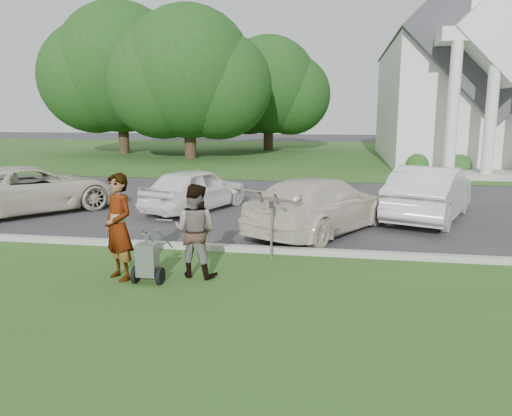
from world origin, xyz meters
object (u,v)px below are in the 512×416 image
(church, at_px, (465,63))
(tree_far, at_px, (120,74))
(tree_left, at_px, (188,79))
(person_left, at_px, (119,228))
(car_a, at_px, (32,189))
(car_b, at_px, (195,189))
(parking_meter_near, at_px, (271,222))
(car_d, at_px, (430,193))
(person_right, at_px, (195,231))
(tree_back, at_px, (268,90))
(car_c, at_px, (320,205))
(striping_cart, at_px, (148,261))

(church, bearing_deg, tree_far, 175.34)
(tree_left, height_order, person_left, tree_left)
(car_a, height_order, car_b, car_a)
(church, distance_m, car_b, 22.20)
(tree_left, height_order, car_b, tree_left)
(church, bearing_deg, tree_left, -176.21)
(tree_far, bearing_deg, person_left, -65.78)
(parking_meter_near, distance_m, car_d, 6.07)
(car_a, height_order, car_d, car_d)
(person_right, height_order, parking_meter_near, person_right)
(tree_back, relative_size, car_a, 1.88)
(person_left, xyz_separation_m, car_a, (-5.31, 5.39, -0.25))
(person_left, bearing_deg, car_a, 168.89)
(tree_left, height_order, tree_far, tree_far)
(car_b, bearing_deg, parking_meter_near, 142.94)
(car_c, bearing_deg, striping_cart, 86.39)
(person_left, relative_size, car_a, 0.38)
(person_right, xyz_separation_m, parking_meter_near, (1.22, 1.31, -0.07))
(striping_cart, height_order, person_left, person_left)
(car_c, bearing_deg, car_a, 21.62)
(tree_far, relative_size, tree_back, 1.21)
(person_right, distance_m, car_c, 4.44)
(church, height_order, car_b, church)
(tree_far, height_order, car_a, tree_far)
(tree_left, distance_m, tree_back, 8.95)
(car_a, xyz_separation_m, car_c, (8.70, -1.07, -0.01))
(tree_back, xyz_separation_m, parking_meter_near, (4.48, -29.86, -3.93))
(person_left, relative_size, car_d, 0.42)
(person_right, bearing_deg, person_left, 25.98)
(tree_back, bearing_deg, car_b, -86.72)
(striping_cart, distance_m, car_c, 5.27)
(person_right, distance_m, car_b, 6.37)
(person_right, bearing_deg, tree_back, -75.17)
(car_b, bearing_deg, car_d, -160.34)
(tree_far, distance_m, car_d, 27.71)
(person_right, height_order, car_d, person_right)
(parking_meter_near, height_order, car_b, car_b)
(striping_cart, bearing_deg, car_d, 48.68)
(tree_far, relative_size, car_c, 2.41)
(church, bearing_deg, car_a, -130.29)
(tree_back, distance_m, car_b, 25.43)
(person_left, relative_size, car_c, 0.40)
(car_b, bearing_deg, car_c, 171.34)
(striping_cart, height_order, car_b, car_b)
(striping_cart, bearing_deg, car_b, 99.72)
(church, distance_m, car_a, 25.84)
(tree_far, distance_m, tree_back, 11.22)
(striping_cart, distance_m, person_right, 1.00)
(tree_left, xyz_separation_m, parking_meter_near, (8.48, -21.86, -4.32))
(tree_back, height_order, car_a, tree_back)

